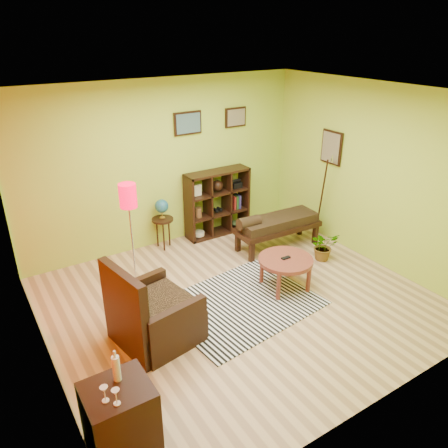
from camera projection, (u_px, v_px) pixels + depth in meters
ground at (239, 301)px, 6.13m from camera, size 5.00×5.00×0.00m
room_shell at (234, 180)px, 5.34m from camera, size 5.04×4.54×2.82m
zebra_rug at (240, 303)px, 6.05m from camera, size 2.17×1.77×0.01m
coffee_table at (286, 262)px, 6.27m from camera, size 0.79×0.79×0.50m
armchair at (152, 317)px, 5.23m from camera, size 1.04×1.04×1.10m
side_cabinet at (120, 418)px, 3.87m from camera, size 0.58×0.53×1.00m
floor_lamp at (129, 206)px, 5.88m from camera, size 0.24×0.24×1.62m
globe_table at (162, 212)px, 7.32m from camera, size 0.36×0.36×0.89m
cube_shelf at (218, 203)px, 7.88m from camera, size 1.20×0.35×1.20m
bench at (276, 224)px, 7.40m from camera, size 1.55×0.61×0.70m
potted_plant at (323, 249)px, 7.14m from camera, size 0.55×0.58×0.38m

